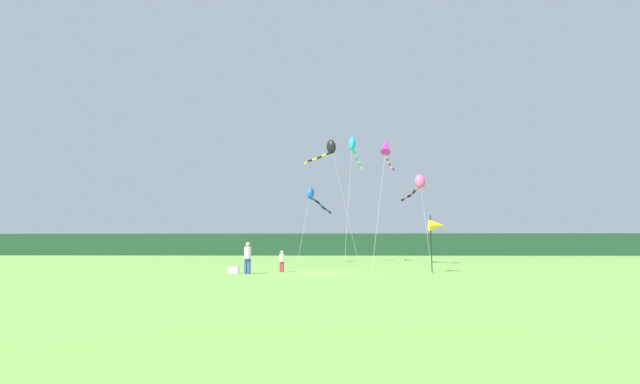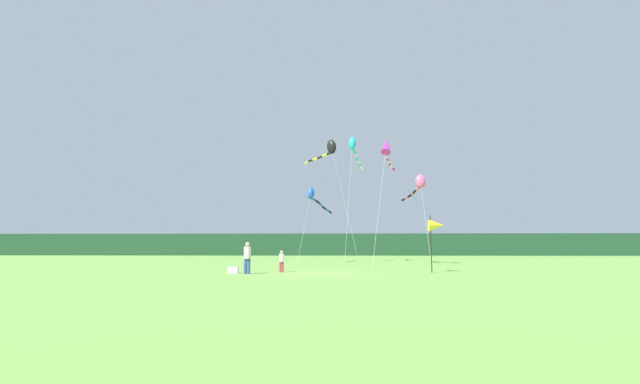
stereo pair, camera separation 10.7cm
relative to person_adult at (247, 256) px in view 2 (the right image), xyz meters
The scene contains 11 objects.
ground_plane 3.99m from the person_adult, ahead, with size 120.00×120.00×0.00m, color #6B9E42.
distant_treeline 45.34m from the person_adult, 85.11° to the left, with size 108.00×3.82×3.50m, color #1E4228.
person_adult is the anchor object (origin of this frame).
person_child 2.29m from the person_adult, 39.81° to the left, with size 0.28×0.28×1.28m.
cooler_box 1.32m from the person_adult, 149.96° to the left, with size 0.59×0.34×0.36m, color silver.
banner_flag_pole 11.18m from the person_adult, ahead, with size 0.90×0.70×3.37m.
kite_blue 15.76m from the person_adult, 78.43° to the left, with size 2.93×6.11×6.96m.
kite_rainbow 17.92m from the person_adult, 44.49° to the left, with size 1.53×5.62×7.61m.
kite_cyan 19.78m from the person_adult, 66.65° to the left, with size 2.29×8.53×11.94m.
kite_magenta 16.84m from the person_adult, 49.68° to the left, with size 2.98×8.11×10.66m.
kite_black 19.07m from the person_adult, 73.99° to the left, with size 5.14×4.08×11.77m.
Camera 2 is at (1.00, -23.45, 1.56)m, focal length 23.27 mm.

